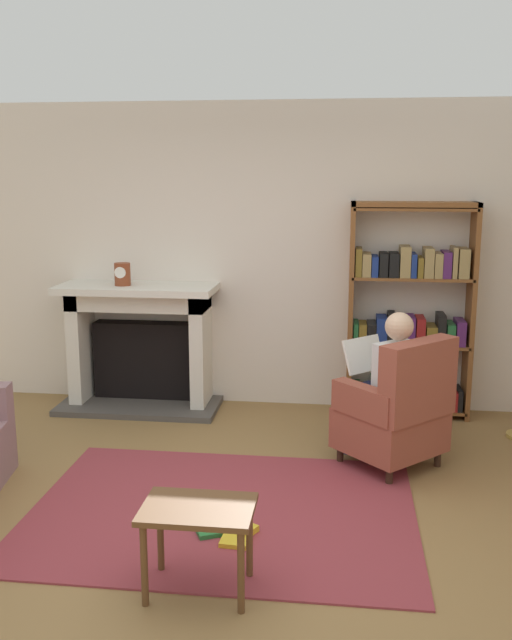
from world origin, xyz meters
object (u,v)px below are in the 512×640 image
(bookshelf, at_px, (410,317))
(fireplace, at_px, (141,342))
(mantel_clock, at_px, (122,274))
(side_table, at_px, (198,520))
(armchair_reading, at_px, (398,411))
(seated_reader, at_px, (386,381))

(bookshelf, bearing_deg, fireplace, -179.15)
(fireplace, relative_size, mantel_clock, 7.28)
(mantel_clock, relative_size, side_table, 0.35)
(bookshelf, xyz_separation_m, armchair_reading, (-0.17, -1.19, -0.45))
(bookshelf, xyz_separation_m, seated_reader, (-0.25, -1.11, -0.25))
(mantel_clock, bearing_deg, side_table, -65.92)
(mantel_clock, distance_m, armchair_reading, 2.67)
(armchair_reading, relative_size, seated_reader, 0.85)
(armchair_reading, bearing_deg, seated_reader, -90.00)
(fireplace, height_order, seated_reader, seated_reader)
(fireplace, distance_m, side_table, 3.07)
(mantel_clock, relative_size, bookshelf, 0.11)
(fireplace, bearing_deg, mantel_clock, -139.40)
(fireplace, distance_m, seated_reader, 2.38)
(armchair_reading, bearing_deg, mantel_clock, -68.86)
(armchair_reading, distance_m, seated_reader, 0.23)
(armchair_reading, height_order, side_table, armchair_reading)
(fireplace, bearing_deg, seated_reader, -26.76)
(side_table, bearing_deg, bookshelf, 66.39)
(bookshelf, bearing_deg, seated_reader, -102.69)
(fireplace, distance_m, mantel_clock, 0.65)
(seated_reader, distance_m, side_table, 2.06)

